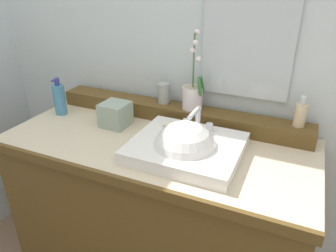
{
  "coord_description": "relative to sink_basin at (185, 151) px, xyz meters",
  "views": [
    {
      "loc": [
        0.57,
        -1.14,
        1.54
      ],
      "look_at": [
        0.07,
        -0.02,
        0.94
      ],
      "focal_mm": 33.76,
      "sensor_mm": 36.0,
      "label": 1
    }
  ],
  "objects": [
    {
      "name": "lotion_bottle",
      "position": [
        -0.77,
        0.13,
        0.07
      ],
      "size": [
        0.06,
        0.07,
        0.2
      ],
      "color": "teal",
      "rests_on": "vanity_cabinet"
    },
    {
      "name": "soap_bar",
      "position": [
        -0.13,
        0.12,
        0.05
      ],
      "size": [
        0.07,
        0.04,
        0.02
      ],
      "primitive_type": "ellipsoid",
      "color": "beige",
      "rests_on": "sink_basin"
    },
    {
      "name": "vanity_cabinet",
      "position": [
        -0.17,
        0.06,
        -0.44
      ],
      "size": [
        1.42,
        0.65,
        0.85
      ],
      "color": "brown",
      "rests_on": "ground"
    },
    {
      "name": "soap_dispenser",
      "position": [
        0.42,
        0.32,
        0.12
      ],
      "size": [
        0.05,
        0.05,
        0.14
      ],
      "color": "#D1B58D",
      "rests_on": "back_ledge"
    },
    {
      "name": "tumbler_cup",
      "position": [
        -0.25,
        0.33,
        0.11
      ],
      "size": [
        0.06,
        0.06,
        0.1
      ],
      "primitive_type": "cylinder",
      "color": "#9D9F9B",
      "rests_on": "back_ledge"
    },
    {
      "name": "tissue_box",
      "position": [
        -0.42,
        0.13,
        0.04
      ],
      "size": [
        0.13,
        0.13,
        0.12
      ],
      "primitive_type": "cube",
      "rotation": [
        0.0,
        0.0,
        -0.03
      ],
      "color": "#92A594",
      "rests_on": "vanity_cabinet"
    },
    {
      "name": "back_ledge",
      "position": [
        -0.17,
        0.31,
        0.02
      ],
      "size": [
        1.34,
        0.13,
        0.08
      ],
      "primitive_type": "cube",
      "color": "brown",
      "rests_on": "vanity_cabinet"
    },
    {
      "name": "wall_back",
      "position": [
        -0.17,
        0.49,
        0.42
      ],
      "size": [
        3.12,
        0.2,
        2.56
      ],
      "primitive_type": "cube",
      "color": "silver",
      "rests_on": "ground"
    },
    {
      "name": "mirror",
      "position": [
        0.14,
        0.38,
        0.43
      ],
      "size": [
        0.41,
        0.02,
        0.58
      ],
      "primitive_type": "cube",
      "color": "silver"
    },
    {
      "name": "sink_basin",
      "position": [
        0.0,
        0.0,
        0.0
      ],
      "size": [
        0.45,
        0.4,
        0.29
      ],
      "color": "white",
      "rests_on": "vanity_cabinet"
    },
    {
      "name": "potted_plant",
      "position": [
        -0.08,
        0.31,
        0.14
      ],
      "size": [
        0.11,
        0.1,
        0.38
      ],
      "color": "silver",
      "rests_on": "back_ledge"
    }
  ]
}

